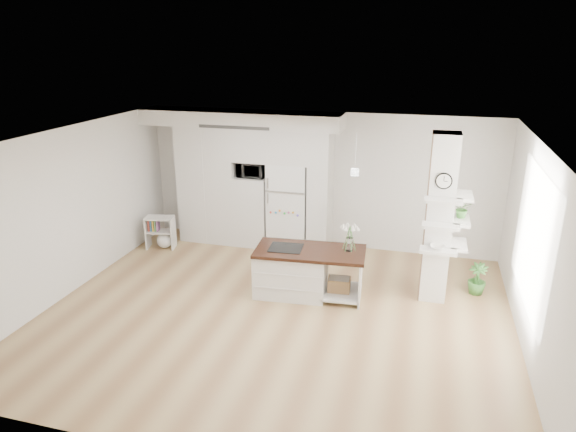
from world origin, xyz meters
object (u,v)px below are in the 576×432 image
floor_plant_a (437,277)px  bookshelf (162,234)px  refrigerator (289,205)px  kitchen_island (298,270)px

floor_plant_a → bookshelf: bearing=175.0°
refrigerator → bookshelf: 2.63m
refrigerator → bookshelf: refrigerator is taller
kitchen_island → floor_plant_a: bearing=13.3°
refrigerator → bookshelf: size_ratio=2.67×
refrigerator → floor_plant_a: refrigerator is taller
floor_plant_a → refrigerator: bearing=157.1°
bookshelf → floor_plant_a: bookshelf is taller
refrigerator → floor_plant_a: (2.89, -1.22, -0.62)m
kitchen_island → refrigerator: bearing=104.7°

